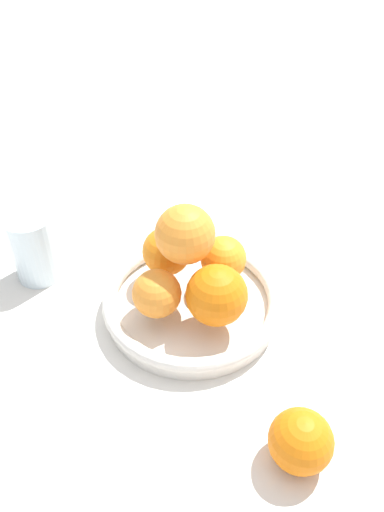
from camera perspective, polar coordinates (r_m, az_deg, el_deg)
The scene contains 5 objects.
ground_plane at distance 0.74m, azimuth -0.00°, elevation -6.23°, with size 4.00×4.00×0.00m, color silver.
fruit_bowl at distance 0.73m, azimuth -0.00°, elevation -5.24°, with size 0.26×0.26×0.04m.
orange_pile at distance 0.68m, azimuth -0.03°, elevation -1.11°, with size 0.16×0.18×0.14m.
stray_orange at distance 0.59m, azimuth 12.32°, elevation -19.96°, with size 0.07×0.07×0.07m, color orange.
drinking_glass at distance 0.80m, azimuth -17.55°, elevation 0.99°, with size 0.07×0.07×0.11m, color silver.
Camera 1 is at (-0.02, -0.51, 0.55)m, focal length 35.00 mm.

